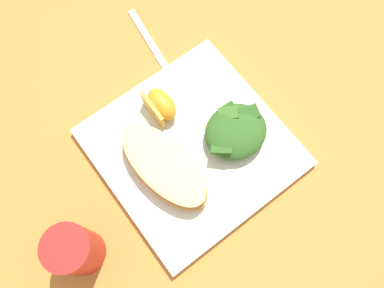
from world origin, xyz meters
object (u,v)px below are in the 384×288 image
object	(u,v)px
metal_fork	(159,56)
drinking_red_cup	(75,250)
white_plate	(192,148)
green_salad_pile	(236,131)
orange_wedge_front	(160,105)
cheesy_pizza_bread	(164,166)

from	to	relation	value
metal_fork	drinking_red_cup	xyz separation A→B (m)	(0.28, 0.20, 0.05)
white_plate	drinking_red_cup	xyz separation A→B (m)	(0.22, 0.03, 0.04)
green_salad_pile	white_plate	bearing A→B (deg)	-22.80
metal_fork	green_salad_pile	bearing A→B (deg)	92.20
green_salad_pile	drinking_red_cup	xyz separation A→B (m)	(0.29, 0.01, 0.01)
orange_wedge_front	metal_fork	distance (m)	0.11
white_plate	metal_fork	world-z (taller)	white_plate
white_plate	orange_wedge_front	size ratio (longest dim) A/B	4.60
green_salad_pile	drinking_red_cup	bearing A→B (deg)	1.02
orange_wedge_front	metal_fork	world-z (taller)	orange_wedge_front
green_salad_pile	orange_wedge_front	bearing A→B (deg)	-57.81
white_plate	cheesy_pizza_bread	world-z (taller)	cheesy_pizza_bread
green_salad_pile	metal_fork	bearing A→B (deg)	-87.80
cheesy_pizza_bread	orange_wedge_front	size ratio (longest dim) A/B	2.93
white_plate	drinking_red_cup	bearing A→B (deg)	8.14
drinking_red_cup	green_salad_pile	bearing A→B (deg)	-178.98
white_plate	drinking_red_cup	distance (m)	0.23
cheesy_pizza_bread	orange_wedge_front	world-z (taller)	orange_wedge_front
drinking_red_cup	cheesy_pizza_bread	bearing A→B (deg)	-170.80
green_salad_pile	orange_wedge_front	world-z (taller)	green_salad_pile
orange_wedge_front	metal_fork	size ratio (longest dim) A/B	0.32
cheesy_pizza_bread	metal_fork	bearing A→B (deg)	-122.97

